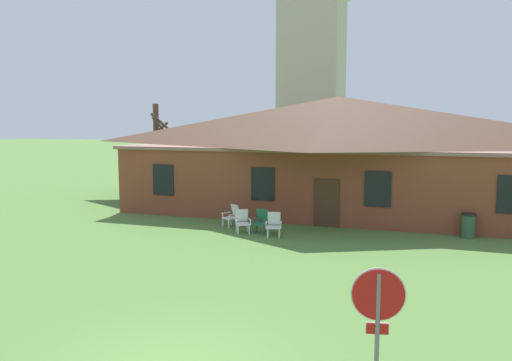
{
  "coord_description": "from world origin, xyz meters",
  "views": [
    {
      "loc": [
        4.46,
        -7.75,
        4.57
      ],
      "look_at": [
        -1.08,
        8.35,
        2.56
      ],
      "focal_mm": 35.09,
      "sensor_mm": 36.0,
      "label": 1
    }
  ],
  "objects_px": {
    "lawn_chair_by_porch": "(232,215)",
    "trash_bin": "(468,226)",
    "lawn_chair_near_door": "(242,221)",
    "lawn_chair_middle": "(274,224)",
    "stop_sign": "(378,316)",
    "lawn_chair_left_end": "(261,220)"
  },
  "relations": [
    {
      "from": "stop_sign",
      "to": "trash_bin",
      "type": "bearing_deg",
      "value": 80.82
    },
    {
      "from": "lawn_chair_by_porch",
      "to": "lawn_chair_middle",
      "type": "bearing_deg",
      "value": -27.97
    },
    {
      "from": "lawn_chair_left_end",
      "to": "stop_sign",
      "type": "bearing_deg",
      "value": -64.2
    },
    {
      "from": "lawn_chair_near_door",
      "to": "lawn_chair_left_end",
      "type": "height_order",
      "value": "same"
    },
    {
      "from": "lawn_chair_left_end",
      "to": "trash_bin",
      "type": "height_order",
      "value": "trash_bin"
    },
    {
      "from": "stop_sign",
      "to": "lawn_chair_left_end",
      "type": "distance_m",
      "value": 13.45
    },
    {
      "from": "lawn_chair_by_porch",
      "to": "stop_sign",
      "type": "bearing_deg",
      "value": -59.94
    },
    {
      "from": "stop_sign",
      "to": "lawn_chair_near_door",
      "type": "bearing_deg",
      "value": 119.08
    },
    {
      "from": "lawn_chair_middle",
      "to": "trash_bin",
      "type": "distance_m",
      "value": 7.66
    },
    {
      "from": "stop_sign",
      "to": "lawn_chair_by_porch",
      "type": "distance_m",
      "value": 14.81
    },
    {
      "from": "lawn_chair_near_door",
      "to": "lawn_chair_middle",
      "type": "distance_m",
      "value": 1.43
    },
    {
      "from": "lawn_chair_left_end",
      "to": "lawn_chair_middle",
      "type": "xyz_separation_m",
      "value": [
        0.71,
        -0.49,
        0.0
      ]
    },
    {
      "from": "lawn_chair_near_door",
      "to": "lawn_chair_by_porch",
      "type": "bearing_deg",
      "value": 129.92
    },
    {
      "from": "stop_sign",
      "to": "lawn_chair_middle",
      "type": "relative_size",
      "value": 2.57
    },
    {
      "from": "lawn_chair_middle",
      "to": "trash_bin",
      "type": "bearing_deg",
      "value": 16.65
    },
    {
      "from": "lawn_chair_near_door",
      "to": "lawn_chair_middle",
      "type": "xyz_separation_m",
      "value": [
        1.41,
        -0.18,
        0.0
      ]
    },
    {
      "from": "lawn_chair_by_porch",
      "to": "trash_bin",
      "type": "height_order",
      "value": "trash_bin"
    },
    {
      "from": "stop_sign",
      "to": "lawn_chair_left_end",
      "type": "height_order",
      "value": "stop_sign"
    },
    {
      "from": "lawn_chair_near_door",
      "to": "lawn_chair_middle",
      "type": "bearing_deg",
      "value": -7.25
    },
    {
      "from": "lawn_chair_by_porch",
      "to": "lawn_chair_middle",
      "type": "height_order",
      "value": "same"
    },
    {
      "from": "lawn_chair_by_porch",
      "to": "lawn_chair_left_end",
      "type": "height_order",
      "value": "same"
    },
    {
      "from": "stop_sign",
      "to": "lawn_chair_middle",
      "type": "bearing_deg",
      "value": 113.87
    }
  ]
}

